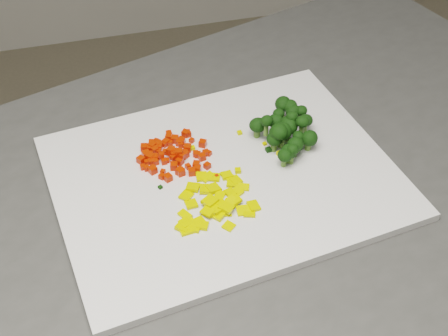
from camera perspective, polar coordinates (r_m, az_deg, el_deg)
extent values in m
cube|color=silver|center=(0.81, 0.00, -0.81)|extent=(0.47, 0.39, 0.01)
cube|color=red|center=(0.83, -4.31, 0.99)|extent=(0.01, 0.01, 0.01)
cube|color=red|center=(0.82, -5.70, 1.13)|extent=(0.01, 0.01, 0.01)
cube|color=red|center=(0.85, -7.02, 1.94)|extent=(0.01, 0.01, 0.01)
cube|color=red|center=(0.82, -4.89, 1.56)|extent=(0.01, 0.01, 0.01)
cube|color=red|center=(0.82, -6.29, 0.56)|extent=(0.01, 0.01, 0.01)
cube|color=red|center=(0.81, -1.55, 0.20)|extent=(0.01, 0.01, 0.01)
cube|color=red|center=(0.83, -1.93, 1.15)|extent=(0.01, 0.01, 0.01)
cube|color=red|center=(0.85, -4.51, 2.64)|extent=(0.01, 0.01, 0.01)
cube|color=red|center=(0.86, -3.35, 3.16)|extent=(0.01, 0.01, 0.01)
cube|color=red|center=(0.82, -7.08, 0.52)|extent=(0.01, 0.01, 0.01)
cube|color=red|center=(0.80, -2.96, -0.34)|extent=(0.01, 0.01, 0.01)
cube|color=red|center=(0.82, -4.49, 1.25)|extent=(0.01, 0.01, 0.01)
cube|color=red|center=(0.81, -3.32, 0.15)|extent=(0.01, 0.01, 0.01)
cube|color=red|center=(0.84, -6.94, 1.81)|extent=(0.01, 0.01, 0.01)
cube|color=red|center=(0.83, -6.14, 0.97)|extent=(0.01, 0.01, 0.01)
cube|color=red|center=(0.85, -5.34, 2.36)|extent=(0.01, 0.01, 0.01)
cube|color=red|center=(0.85, -5.94, 2.09)|extent=(0.01, 0.01, 0.01)
cube|color=red|center=(0.83, -6.78, 1.25)|extent=(0.01, 0.01, 0.01)
cube|color=red|center=(0.82, -4.29, 1.07)|extent=(0.01, 0.01, 0.01)
cube|color=red|center=(0.82, -4.33, 1.36)|extent=(0.01, 0.01, 0.01)
cube|color=red|center=(0.84, -5.96, 1.92)|extent=(0.01, 0.01, 0.01)
cube|color=red|center=(0.80, -3.97, -0.37)|extent=(0.01, 0.01, 0.01)
cube|color=red|center=(0.81, -2.54, 0.29)|extent=(0.01, 0.01, 0.01)
cube|color=red|center=(0.84, -6.59, 2.02)|extent=(0.01, 0.01, 0.01)
cube|color=red|center=(0.83, -2.61, 1.32)|extent=(0.01, 0.01, 0.01)
cube|color=red|center=(0.82, -4.79, 1.62)|extent=(0.01, 0.01, 0.01)
cube|color=red|center=(0.82, -6.60, 0.58)|extent=(0.01, 0.01, 0.01)
cube|color=red|center=(0.80, -5.71, -0.77)|extent=(0.01, 0.01, 0.01)
cube|color=red|center=(0.83, -2.42, 1.23)|extent=(0.01, 0.01, 0.01)
cube|color=red|center=(0.82, -3.84, 1.10)|extent=(0.01, 0.01, 0.01)
cube|color=red|center=(0.85, -6.58, 2.23)|extent=(0.01, 0.01, 0.01)
cube|color=red|center=(0.83, -1.67, 1.39)|extent=(0.01, 0.01, 0.01)
cube|color=red|center=(0.83, -5.41, 1.47)|extent=(0.01, 0.01, 0.01)
cube|color=red|center=(0.85, -5.43, 2.21)|extent=(0.01, 0.01, 0.01)
cube|color=red|center=(0.83, -1.41, 1.36)|extent=(0.01, 0.01, 0.01)
cube|color=red|center=(0.82, -4.71, 0.98)|extent=(0.01, 0.01, 0.01)
cube|color=red|center=(0.84, -6.68, 1.93)|extent=(0.01, 0.01, 0.01)
cube|color=red|center=(0.81, -5.61, -0.35)|extent=(0.01, 0.01, 0.01)
cube|color=red|center=(0.85, -5.87, 2.13)|extent=(0.01, 0.01, 0.01)
cube|color=red|center=(0.82, -5.50, 0.61)|extent=(0.01, 0.01, 0.01)
cube|color=red|center=(0.86, -3.53, 3.19)|extent=(0.01, 0.01, 0.01)
cube|color=red|center=(0.85, -6.22, 2.46)|extent=(0.01, 0.01, 0.01)
cube|color=red|center=(0.84, -7.31, 1.87)|extent=(0.01, 0.01, 0.01)
cube|color=red|center=(0.82, -4.99, 1.39)|extent=(0.01, 0.01, 0.01)
cube|color=red|center=(0.83, -6.38, 0.97)|extent=(0.01, 0.01, 0.01)
cube|color=red|center=(0.84, -7.11, 1.41)|extent=(0.01, 0.01, 0.01)
cube|color=red|center=(0.82, -4.13, 1.42)|extent=(0.01, 0.01, 0.01)
cube|color=red|center=(0.82, -2.04, 1.01)|extent=(0.01, 0.01, 0.01)
cube|color=red|center=(0.85, -6.52, 2.29)|extent=(0.01, 0.01, 0.01)
cube|color=red|center=(0.82, -7.61, 0.75)|extent=(0.01, 0.01, 0.01)
cube|color=red|center=(0.85, -5.96, 2.18)|extent=(0.01, 0.01, 0.01)
cube|color=red|center=(0.83, -7.01, 1.04)|extent=(0.01, 0.01, 0.01)
cube|color=red|center=(0.83, -3.54, 1.57)|extent=(0.01, 0.01, 0.01)
cube|color=red|center=(0.80, -5.14, -0.89)|extent=(0.01, 0.01, 0.01)
cube|color=red|center=(0.82, -4.57, 1.28)|extent=(0.01, 0.01, 0.01)
cube|color=red|center=(0.85, -4.97, 2.29)|extent=(0.01, 0.01, 0.01)
cube|color=red|center=(0.81, -2.45, -0.07)|extent=(0.01, 0.01, 0.01)
cube|color=red|center=(0.81, -7.10, -0.01)|extent=(0.01, 0.01, 0.01)
cube|color=red|center=(0.84, -3.99, 2.14)|extent=(0.01, 0.01, 0.01)
cube|color=red|center=(0.84, -6.36, 1.64)|extent=(0.01, 0.01, 0.01)
cube|color=red|center=(0.85, -3.96, 2.65)|extent=(0.01, 0.01, 0.01)
cube|color=red|center=(0.84, -6.00, 1.54)|extent=(0.01, 0.01, 0.01)
cube|color=red|center=(0.86, -5.10, 2.82)|extent=(0.01, 0.01, 0.01)
cube|color=red|center=(0.85, -3.86, 2.47)|extent=(0.01, 0.01, 0.01)
cube|color=red|center=(0.84, -3.35, 1.84)|extent=(0.01, 0.01, 0.01)
cube|color=red|center=(0.82, -7.43, 0.08)|extent=(0.01, 0.01, 0.01)
cube|color=red|center=(0.86, -5.06, 3.13)|extent=(0.01, 0.01, 0.01)
cube|color=red|center=(0.81, -2.52, 0.23)|extent=(0.01, 0.01, 0.01)
cube|color=red|center=(0.85, -4.09, 2.34)|extent=(0.01, 0.01, 0.01)
cube|color=red|center=(0.83, -7.13, 1.23)|extent=(0.01, 0.01, 0.01)
cube|color=red|center=(0.81, -4.59, 0.17)|extent=(0.01, 0.01, 0.01)
cube|color=red|center=(0.83, -6.75, 0.99)|extent=(0.01, 0.01, 0.01)
cube|color=red|center=(0.84, -1.97, 2.26)|extent=(0.01, 0.01, 0.01)
cube|color=red|center=(0.82, -4.07, 0.62)|extent=(0.01, 0.01, 0.01)
cube|color=red|center=(0.82, -5.75, 1.21)|extent=(0.01, 0.01, 0.01)
cube|color=red|center=(0.83, -3.61, 1.25)|extent=(0.01, 0.01, 0.01)
cube|color=red|center=(0.85, -2.98, 2.54)|extent=(0.01, 0.01, 0.01)
cube|color=red|center=(0.80, -4.04, -0.32)|extent=(0.01, 0.01, 0.01)
cube|color=red|center=(0.81, -6.54, -0.17)|extent=(0.01, 0.01, 0.01)
cube|color=red|center=(0.82, -4.45, 1.44)|extent=(0.01, 0.01, 0.01)
cube|color=red|center=(0.82, -4.08, 1.54)|extent=(0.01, 0.01, 0.01)
cube|color=red|center=(0.84, -6.03, 1.53)|extent=(0.01, 0.01, 0.01)
cube|color=#D6C10B|center=(0.74, -1.96, -5.28)|extent=(0.02, 0.02, 0.01)
cube|color=#D6C10B|center=(0.76, 1.84, -3.90)|extent=(0.02, 0.02, 0.01)
cube|color=#D6C10B|center=(0.78, -2.87, -1.77)|extent=(0.02, 0.02, 0.01)
cube|color=#D6C10B|center=(0.78, -1.00, -1.87)|extent=(0.02, 0.02, 0.01)
cube|color=#D6C10B|center=(0.77, -0.54, -3.18)|extent=(0.02, 0.02, 0.01)
cube|color=#D6C10B|center=(0.78, -3.47, -2.55)|extent=(0.02, 0.02, 0.01)
cube|color=#D6C10B|center=(0.74, -3.47, -5.59)|extent=(0.02, 0.02, 0.00)
cube|color=#D6C10B|center=(0.75, -0.64, -3.76)|extent=(0.02, 0.02, 0.01)
cube|color=#D6C10B|center=(0.75, -2.30, -4.95)|extent=(0.02, 0.02, 0.00)
cube|color=#D6C10B|center=(0.79, 1.06, -1.12)|extent=(0.02, 0.02, 0.00)
cube|color=#D6C10B|center=(0.80, -1.52, -0.83)|extent=(0.02, 0.02, 0.00)
cube|color=#D6C10B|center=(0.77, -3.01, -3.31)|extent=(0.02, 0.02, 0.01)
cube|color=#D6C10B|center=(0.75, -1.23, -3.75)|extent=(0.02, 0.02, 0.01)
cube|color=#D6C10B|center=(0.75, 2.33, -4.22)|extent=(0.02, 0.01, 0.01)
cube|color=#D6C10B|center=(0.80, 0.39, -0.82)|extent=(0.02, 0.02, 0.01)
cube|color=#D6C10B|center=(0.78, 1.78, -1.76)|extent=(0.02, 0.02, 0.01)
cube|color=#D6C10B|center=(0.80, -0.94, -0.84)|extent=(0.02, 0.02, 0.00)
cube|color=#D6C10B|center=(0.76, -0.35, -3.23)|extent=(0.02, 0.02, 0.01)
cube|color=#D6C10B|center=(0.75, -3.45, -4.91)|extent=(0.02, 0.02, 0.01)
cube|color=#D6C10B|center=(0.76, 0.56, -3.16)|extent=(0.02, 0.02, 0.01)
cube|color=#D6C10B|center=(0.75, -1.52, -4.03)|extent=(0.02, 0.02, 0.01)
cube|color=#D6C10B|center=(0.74, -2.71, -5.37)|extent=(0.02, 0.02, 0.00)
cube|color=#D6C10B|center=(0.80, 0.25, -0.66)|extent=(0.01, 0.01, 0.01)
cube|color=#D6C10B|center=(0.76, 0.90, -2.96)|extent=(0.02, 0.02, 0.01)
cube|color=#D6C10B|center=(0.74, 0.44, -5.34)|extent=(0.02, 0.02, 0.00)
cube|color=#D6C10B|center=(0.80, -2.05, -0.78)|extent=(0.02, 0.02, 0.00)
cube|color=#D6C10B|center=(0.75, 0.21, -3.63)|extent=(0.02, 0.02, 0.01)
cube|color=#D6C10B|center=(0.74, -3.53, -5.04)|extent=(0.02, 0.02, 0.01)
cube|color=#D6C10B|center=(0.78, 0.57, -2.29)|extent=(0.02, 0.02, 0.01)
cube|color=#D6C10B|center=(0.77, -0.43, -2.60)|extent=(0.02, 0.02, 0.00)
cube|color=#D6C10B|center=(0.74, -3.51, -5.31)|extent=(0.02, 0.02, 0.01)
cube|color=#D6C10B|center=(0.79, 0.89, -1.34)|extent=(0.02, 0.02, 0.00)
cube|color=#D6C10B|center=(0.76, -1.30, -3.05)|extent=(0.02, 0.02, 0.01)
cube|color=#D6C10B|center=(0.75, -0.70, -4.29)|extent=(0.02, 0.02, 0.01)
cube|color=#D6C10B|center=(0.76, 0.29, -3.91)|extent=(0.01, 0.02, 0.01)
cube|color=#D6C10B|center=(0.78, -1.80, -1.93)|extent=(0.02, 0.02, 0.01)
cube|color=#D6C10B|center=(0.78, 1.16, -2.24)|extent=(0.02, 0.02, 0.01)
cube|color=#D6C10B|center=(0.75, -3.59, -4.31)|extent=(0.02, 0.02, 0.00)
cube|color=#D6C10B|center=(0.76, 2.73, -3.49)|extent=(0.02, 0.02, 0.01)
cube|color=#D6C10B|center=(0.74, -3.86, -5.49)|extent=(0.02, 0.02, 0.01)
cube|color=red|center=(0.76, -0.53, -3.53)|extent=(0.01, 0.01, 0.01)
cube|color=red|center=(0.76, -0.33, -3.90)|extent=(0.01, 0.01, 0.00)
cube|color=red|center=(0.80, -0.68, -0.73)|extent=(0.01, 0.01, 0.00)
cube|color=#D6C10B|center=(0.84, -2.89, 1.86)|extent=(0.01, 0.01, 0.00)
cube|color=#D6C10B|center=(0.86, 1.43, 3.25)|extent=(0.01, 0.01, 0.00)
cube|color=black|center=(0.74, -3.92, -5.24)|extent=(0.01, 0.01, 0.00)
cube|color=#D6C10B|center=(0.83, 5.14, 1.32)|extent=(0.01, 0.01, 0.01)
cube|color=black|center=(0.84, 4.09, 1.68)|extent=(0.01, 0.01, 0.00)
cube|color=red|center=(0.82, -5.24, 0.69)|extent=(0.01, 0.01, 0.00)
cube|color=#D6C10B|center=(0.81, 1.27, -0.23)|extent=(0.01, 0.01, 0.01)
cube|color=#D6C10B|center=(0.85, 3.73, 2.23)|extent=(0.01, 0.01, 0.00)
cube|color=black|center=(0.79, -5.85, -1.75)|extent=(0.01, 0.01, 0.00)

